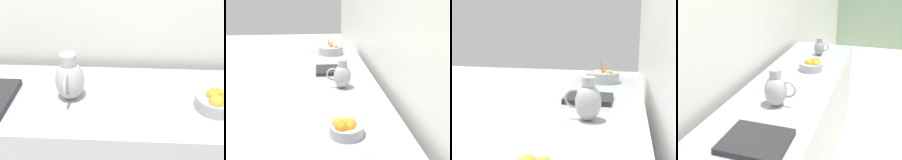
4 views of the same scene
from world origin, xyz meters
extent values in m
cube|color=silver|center=(-1.95, 0.57, 1.50)|extent=(0.10, 9.17, 3.00)
cube|color=#9EA0A5|center=(-1.51, 0.07, 0.45)|extent=(0.66, 3.24, 0.90)
cylinder|color=#9EA0A5|center=(-1.47, -1.20, 0.95)|extent=(0.33, 0.33, 0.10)
torus|color=#9EA0A5|center=(-1.47, -1.20, 0.91)|extent=(0.19, 0.19, 0.01)
cone|color=orange|center=(-1.49, -1.20, 1.03)|extent=(0.05, 0.06, 0.12)
cone|color=orange|center=(-1.47, -1.16, 1.04)|extent=(0.05, 0.08, 0.15)
cone|color=orange|center=(-1.45, -1.27, 1.04)|extent=(0.05, 0.06, 0.15)
ellipsoid|color=tan|center=(-1.44, -1.23, 0.99)|extent=(0.05, 0.04, 0.04)
ellipsoid|color=#9E7F56|center=(-1.54, -1.15, 1.00)|extent=(0.06, 0.05, 0.05)
ellipsoid|color=#9E7F56|center=(-1.38, -1.17, 0.99)|extent=(0.05, 0.04, 0.04)
ellipsoid|color=tan|center=(-1.41, -1.29, 0.99)|extent=(0.05, 0.04, 0.04)
ellipsoid|color=tan|center=(-1.55, -1.24, 1.00)|extent=(0.06, 0.05, 0.04)
ellipsoid|color=tan|center=(-1.47, -1.22, 1.00)|extent=(0.06, 0.05, 0.04)
cylinder|color=#9EA0A5|center=(-1.45, 0.74, 0.93)|extent=(0.20, 0.20, 0.07)
sphere|color=orange|center=(-1.46, 0.72, 0.96)|extent=(0.07, 0.07, 0.07)
sphere|color=orange|center=(-1.46, 0.77, 0.96)|extent=(0.07, 0.07, 0.07)
sphere|color=orange|center=(-1.40, 0.73, 0.96)|extent=(0.08, 0.08, 0.08)
sphere|color=orange|center=(-1.42, 0.78, 0.96)|extent=(0.08, 0.08, 0.08)
sphere|color=orange|center=(-1.48, 0.74, 0.96)|extent=(0.07, 0.07, 0.07)
ellipsoid|color=#A3A3A8|center=(-1.50, 0.01, 1.00)|extent=(0.15, 0.15, 0.21)
cylinder|color=#A3A3A8|center=(-1.50, 0.01, 1.12)|extent=(0.08, 0.08, 0.06)
torus|color=#A3A3A8|center=(-1.42, 0.01, 1.02)|extent=(0.11, 0.01, 0.11)
cube|color=#232326|center=(-1.44, -0.44, 0.92)|extent=(0.34, 0.30, 0.04)
camera|label=1|loc=(-0.24, 0.29, 1.79)|focal=47.14mm
camera|label=2|loc=(-1.29, 1.96, 1.70)|focal=38.48mm
camera|label=3|loc=(-1.72, 1.56, 1.42)|focal=45.31mm
camera|label=4|loc=(-0.89, -1.57, 1.76)|focal=45.74mm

